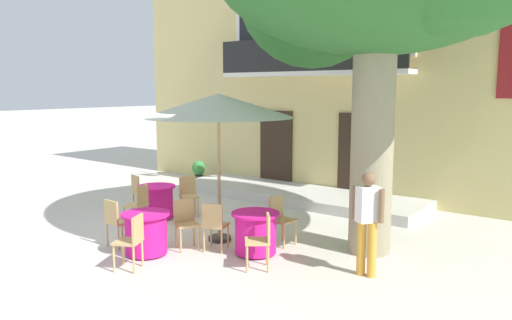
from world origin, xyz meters
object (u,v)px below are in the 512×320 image
Objects in this scene: cafe_chair_near_tree_1 at (116,220)px; cafe_table_near_tree at (146,233)px; cafe_chair_front_1 at (138,203)px; cafe_chair_middle_0 at (214,223)px; cafe_table_front at (157,202)px; cafe_chair_middle_1 at (262,238)px; cafe_chair_front_2 at (188,193)px; cafe_chair_middle_2 at (280,217)px; cafe_chair_near_tree_2 at (132,238)px; ground_planter_left at (199,170)px; cafe_chair_front_0 at (140,191)px; cafe_umbrella at (218,106)px; cafe_table_middle at (255,233)px; cafe_chair_near_tree_0 at (186,220)px; pedestrian_near_entrance at (368,218)px.

cafe_table_near_tree is at bearing 4.25° from cafe_chair_near_tree_1.
cafe_table_near_tree is at bearing -36.19° from cafe_chair_front_1.
cafe_table_front is (-2.59, 0.96, -0.14)m from cafe_chair_middle_0.
cafe_chair_front_1 is (-3.57, 0.45, 0.00)m from cafe_chair_middle_1.
cafe_table_near_tree is 1.85m from cafe_chair_front_1.
cafe_chair_front_2 is at bearing 84.63° from cafe_chair_front_1.
cafe_chair_middle_2 is (1.57, 1.94, 0.14)m from cafe_table_near_tree.
cafe_chair_near_tree_2 is 1.30× the size of ground_planter_left.
cafe_chair_front_2 reaches higher than cafe_table_front.
cafe_table_front reaches higher than ground_planter_left.
cafe_chair_front_2 is (1.10, 0.52, 0.00)m from cafe_chair_front_0.
cafe_umbrella is at bearing -10.20° from cafe_table_front.
cafe_table_front is (-3.27, 0.63, 0.00)m from cafe_table_middle.
cafe_umbrella reaches higher than cafe_chair_middle_2.
cafe_chair_front_2 reaches higher than cafe_table_near_tree.
cafe_chair_near_tree_0 reaches higher than cafe_table_near_tree.
cafe_umbrella is at bearing 8.99° from cafe_chair_front_1.
cafe_table_near_tree is 0.95× the size of cafe_chair_middle_1.
cafe_table_near_tree is at bearing -46.36° from cafe_table_front.
pedestrian_near_entrance is at bearing -12.37° from cafe_chair_front_2.
cafe_chair_near_tree_1 is 2.64m from cafe_chair_front_0.
cafe_table_near_tree is 2.68m from cafe_umbrella.
cafe_chair_middle_2 is (-0.50, 1.29, 0.00)m from cafe_chair_middle_1.
cafe_umbrella reaches higher than cafe_chair_front_0.
pedestrian_near_entrance is (4.32, 1.44, 0.41)m from cafe_chair_near_tree_1.
cafe_umbrella is at bearing 49.35° from cafe_chair_near_tree_1.
cafe_chair_front_2 is at bearing -50.19° from ground_planter_left.
cafe_chair_front_0 is 3.97m from ground_planter_left.
cafe_chair_middle_2 and cafe_chair_front_0 have the same top height.
pedestrian_near_entrance is (2.03, 0.21, 0.55)m from cafe_table_middle.
cafe_chair_near_tree_1 is at bearing -130.65° from cafe_umbrella.
cafe_umbrella is at bearing -153.59° from cafe_chair_middle_2.
cafe_chair_front_1 is (-3.06, -0.84, 0.00)m from cafe_chair_middle_2.
cafe_chair_near_tree_2 is 1.05× the size of cafe_table_front.
cafe_chair_middle_0 and cafe_chair_front_0 have the same top height.
cafe_chair_middle_2 is at bearing 50.98° from cafe_table_near_tree.
ground_planter_left is at bearing 118.86° from cafe_chair_front_1.
pedestrian_near_entrance is (3.17, 2.03, 0.41)m from cafe_chair_near_tree_2.
cafe_chair_middle_0 is at bearing -35.97° from cafe_chair_front_2.
cafe_chair_front_1 is at bearing -41.48° from cafe_chair_front_0.
cafe_chair_front_0 reaches higher than cafe_table_front.
cafe_chair_near_tree_0 reaches higher than ground_planter_left.
cafe_table_middle is 2.11m from pedestrian_near_entrance.
cafe_table_near_tree is 0.95× the size of cafe_chair_near_tree_1.
cafe_table_middle is 3.04m from cafe_chair_front_1.
cafe_table_middle is 7.09m from ground_planter_left.
cafe_chair_near_tree_0 is 1.00× the size of cafe_chair_front_0.
cafe_chair_near_tree_2 and cafe_chair_front_1 have the same top height.
cafe_chair_near_tree_2 is 1.00× the size of cafe_chair_front_0.
cafe_chair_near_tree_2 is 1.05× the size of cafe_table_middle.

